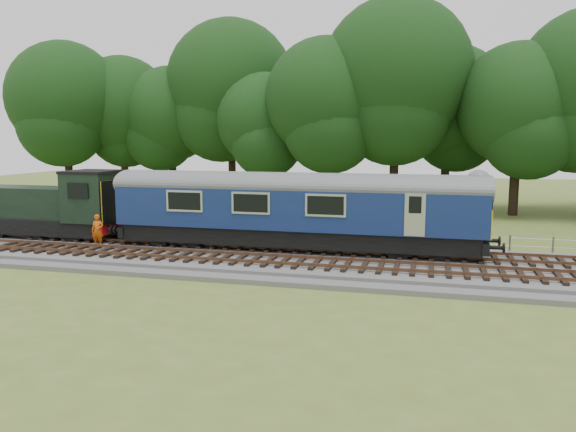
# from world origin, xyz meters

# --- Properties ---
(ground) EXTENTS (120.00, 120.00, 0.00)m
(ground) POSITION_xyz_m (0.00, 0.00, 0.00)
(ground) COLOR #596B27
(ground) RESTS_ON ground
(ballast) EXTENTS (70.00, 7.00, 0.35)m
(ballast) POSITION_xyz_m (0.00, 0.00, 0.17)
(ballast) COLOR #4C4C4F
(ballast) RESTS_ON ground
(track_north) EXTENTS (67.20, 2.40, 0.21)m
(track_north) POSITION_xyz_m (0.00, 1.40, 0.42)
(track_north) COLOR black
(track_north) RESTS_ON ballast
(track_south) EXTENTS (67.20, 2.40, 0.21)m
(track_south) POSITION_xyz_m (0.00, -1.60, 0.42)
(track_south) COLOR black
(track_south) RESTS_ON ballast
(fence) EXTENTS (64.00, 0.12, 1.00)m
(fence) POSITION_xyz_m (0.00, 4.50, 0.00)
(fence) COLOR #6B6054
(fence) RESTS_ON ground
(tree_line) EXTENTS (70.00, 8.00, 18.00)m
(tree_line) POSITION_xyz_m (0.00, 22.00, 0.00)
(tree_line) COLOR black
(tree_line) RESTS_ON ground
(dmu_railcar) EXTENTS (18.05, 2.86, 3.88)m
(dmu_railcar) POSITION_xyz_m (-2.36, 1.40, 2.61)
(dmu_railcar) COLOR black
(dmu_railcar) RESTS_ON ground
(shunter_loco) EXTENTS (8.91, 2.60, 3.38)m
(shunter_loco) POSITION_xyz_m (-16.29, 1.40, 1.97)
(shunter_loco) COLOR black
(shunter_loco) RESTS_ON ground
(worker) EXTENTS (0.65, 0.47, 1.65)m
(worker) POSITION_xyz_m (-12.15, -0.49, 1.18)
(worker) COLOR #DE550B
(worker) RESTS_ON ballast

